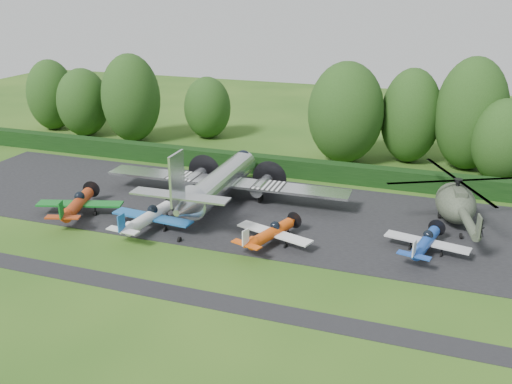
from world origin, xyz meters
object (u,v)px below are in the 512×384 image
(transport_plane, at_px, (219,182))
(light_plane_white, at_px, (149,217))
(helicopter, at_px, (456,200))
(light_plane_orange, at_px, (271,233))
(light_plane_red, at_px, (78,204))
(light_plane_blue, at_px, (426,242))

(transport_plane, xyz_separation_m, light_plane_white, (-3.30, -7.74, -0.99))
(helicopter, bearing_deg, light_plane_orange, -133.24)
(light_plane_red, bearing_deg, light_plane_orange, 17.55)
(transport_plane, distance_m, light_plane_blue, 20.02)
(transport_plane, height_order, light_plane_blue, transport_plane)
(transport_plane, xyz_separation_m, light_plane_orange, (7.51, -7.07, -1.11))
(light_plane_red, relative_size, light_plane_orange, 1.15)
(light_plane_blue, bearing_deg, light_plane_white, 176.06)
(light_plane_red, distance_m, light_plane_white, 7.61)
(transport_plane, bearing_deg, light_plane_orange, -42.02)
(light_plane_red, bearing_deg, helicopter, 34.03)
(light_plane_red, height_order, light_plane_orange, light_plane_red)
(transport_plane, height_order, light_plane_red, transport_plane)
(light_plane_orange, bearing_deg, transport_plane, 119.13)
(light_plane_white, height_order, light_plane_orange, light_plane_white)
(light_plane_white, relative_size, light_plane_orange, 1.11)
(light_plane_red, xyz_separation_m, light_plane_white, (7.60, -0.52, -0.04))
(light_plane_blue, distance_m, helicopter, 7.59)
(light_plane_blue, bearing_deg, light_plane_red, 173.15)
(light_plane_white, relative_size, light_plane_blue, 1.14)
(transport_plane, distance_m, light_plane_red, 13.10)
(transport_plane, height_order, helicopter, transport_plane)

